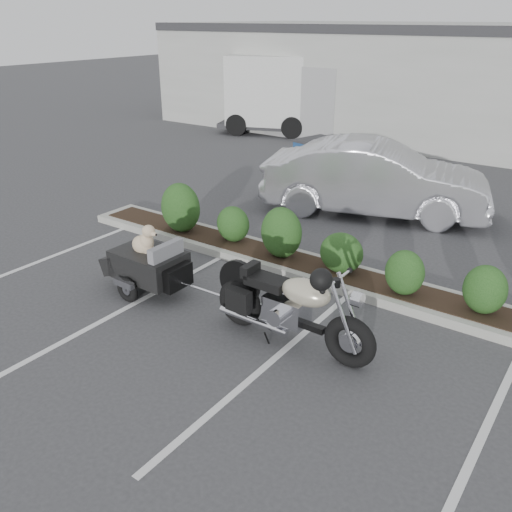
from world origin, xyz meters
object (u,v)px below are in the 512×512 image
Objects in this scene: motorcycle at (290,308)px; delivery_truck at (302,97)px; pet_trailer at (148,263)px; dumpster at (327,162)px; sedan at (375,179)px.

delivery_truck reaches higher than motorcycle.
dumpster is (-0.69, 7.49, 0.06)m from pet_trailer.
dumpster is 0.30× the size of delivery_truck.
motorcycle is 1.30× the size of dumpster.
sedan is 0.76× the size of delivery_truck.
motorcycle reaches higher than pet_trailer.
sedan is at bearing 76.85° from pet_trailer.
delivery_truck is at bearing 120.98° from motorcycle.
pet_trailer is 0.30× the size of delivery_truck.
pet_trailer is 7.52m from dumpster.
delivery_truck reaches higher than dumpster.
motorcycle is 6.00m from sedan.
sedan is 2.71m from dumpster.
motorcycle is at bearing 175.60° from sedan.
dumpster is at bearing 95.94° from pet_trailer.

